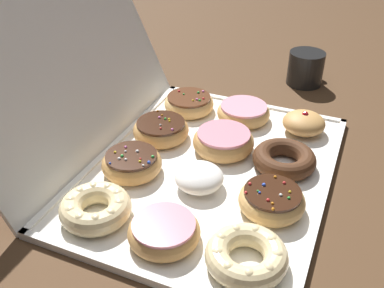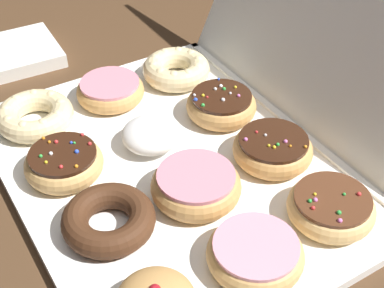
{
  "view_description": "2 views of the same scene",
  "coord_description": "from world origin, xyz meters",
  "px_view_note": "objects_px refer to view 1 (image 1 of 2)",
  "views": [
    {
      "loc": [
        -0.62,
        -0.23,
        0.5
      ],
      "look_at": [
        0.02,
        0.05,
        0.04
      ],
      "focal_mm": 40.95,
      "sensor_mm": 36.0,
      "label": 1
    },
    {
      "loc": [
        0.52,
        -0.28,
        0.55
      ],
      "look_at": [
        0.02,
        0.03,
        0.05
      ],
      "focal_mm": 52.42,
      "sensor_mm": 36.0,
      "label": 2
    }
  ],
  "objects_px": {
    "pink_frosted_donut_4": "(162,230)",
    "pink_frosted_donut_6": "(226,141)",
    "donut_box": "(211,170)",
    "pink_frosted_donut_7": "(243,112)",
    "cruller_donut_0": "(246,255)",
    "sprinkle_donut_9": "(132,163)",
    "coffee_mug": "(306,67)",
    "sprinkle_donut_1": "(272,200)",
    "powdered_filled_donut_5": "(198,177)",
    "chocolate_cake_ring_donut_2": "(284,159)",
    "sprinkle_donut_10": "(161,129)",
    "cruller_donut_8": "(95,207)",
    "sprinkle_donut_11": "(189,103)",
    "jelly_filled_donut_3": "(304,123)"
  },
  "relations": [
    {
      "from": "sprinkle_donut_1",
      "to": "pink_frosted_donut_4",
      "type": "relative_size",
      "value": 0.99
    },
    {
      "from": "jelly_filled_donut_3",
      "to": "coffee_mug",
      "type": "height_order",
      "value": "coffee_mug"
    },
    {
      "from": "powdered_filled_donut_5",
      "to": "cruller_donut_8",
      "type": "height_order",
      "value": "powdered_filled_donut_5"
    },
    {
      "from": "powdered_filled_donut_5",
      "to": "sprinkle_donut_9",
      "type": "xyz_separation_m",
      "value": [
        -0.01,
        0.13,
        -0.0
      ]
    },
    {
      "from": "pink_frosted_donut_7",
      "to": "sprinkle_donut_10",
      "type": "relative_size",
      "value": 1.01
    },
    {
      "from": "pink_frosted_donut_4",
      "to": "pink_frosted_donut_7",
      "type": "xyz_separation_m",
      "value": [
        0.4,
        -0.0,
        0.0
      ]
    },
    {
      "from": "donut_box",
      "to": "pink_frosted_donut_6",
      "type": "relative_size",
      "value": 4.59
    },
    {
      "from": "pink_frosted_donut_6",
      "to": "powdered_filled_donut_5",
      "type": "bearing_deg",
      "value": 176.69
    },
    {
      "from": "sprinkle_donut_10",
      "to": "pink_frosted_donut_4",
      "type": "bearing_deg",
      "value": -153.36
    },
    {
      "from": "coffee_mug",
      "to": "pink_frosted_donut_4",
      "type": "bearing_deg",
      "value": 172.32
    },
    {
      "from": "jelly_filled_donut_3",
      "to": "sprinkle_donut_9",
      "type": "distance_m",
      "value": 0.37
    },
    {
      "from": "chocolate_cake_ring_donut_2",
      "to": "donut_box",
      "type": "bearing_deg",
      "value": 115.52
    },
    {
      "from": "pink_frosted_donut_6",
      "to": "pink_frosted_donut_7",
      "type": "distance_m",
      "value": 0.13
    },
    {
      "from": "powdered_filled_donut_5",
      "to": "pink_frosted_donut_6",
      "type": "bearing_deg",
      "value": -3.31
    },
    {
      "from": "pink_frosted_donut_6",
      "to": "cruller_donut_8",
      "type": "relative_size",
      "value": 1.04
    },
    {
      "from": "jelly_filled_donut_3",
      "to": "sprinkle_donut_9",
      "type": "xyz_separation_m",
      "value": [
        -0.27,
        0.26,
        -0.0
      ]
    },
    {
      "from": "sprinkle_donut_10",
      "to": "pink_frosted_donut_6",
      "type": "bearing_deg",
      "value": -86.92
    },
    {
      "from": "donut_box",
      "to": "coffee_mug",
      "type": "xyz_separation_m",
      "value": [
        0.46,
        -0.08,
        0.04
      ]
    },
    {
      "from": "pink_frosted_donut_7",
      "to": "sprinkle_donut_9",
      "type": "bearing_deg",
      "value": 154.17
    },
    {
      "from": "pink_frosted_donut_4",
      "to": "powdered_filled_donut_5",
      "type": "relative_size",
      "value": 1.29
    },
    {
      "from": "sprinkle_donut_9",
      "to": "sprinkle_donut_11",
      "type": "relative_size",
      "value": 0.98
    },
    {
      "from": "donut_box",
      "to": "pink_frosted_donut_4",
      "type": "relative_size",
      "value": 5.01
    },
    {
      "from": "jelly_filled_donut_3",
      "to": "sprinkle_donut_11",
      "type": "relative_size",
      "value": 0.78
    },
    {
      "from": "cruller_donut_0",
      "to": "cruller_donut_8",
      "type": "bearing_deg",
      "value": 89.87
    },
    {
      "from": "sprinkle_donut_10",
      "to": "cruller_donut_8",
      "type": "bearing_deg",
      "value": -177.69
    },
    {
      "from": "sprinkle_donut_1",
      "to": "chocolate_cake_ring_donut_2",
      "type": "relative_size",
      "value": 0.93
    },
    {
      "from": "jelly_filled_donut_3",
      "to": "powdered_filled_donut_5",
      "type": "height_order",
      "value": "jelly_filled_donut_3"
    },
    {
      "from": "coffee_mug",
      "to": "chocolate_cake_ring_donut_2",
      "type": "bearing_deg",
      "value": -174.49
    },
    {
      "from": "pink_frosted_donut_7",
      "to": "sprinkle_donut_11",
      "type": "height_order",
      "value": "sprinkle_donut_11"
    },
    {
      "from": "cruller_donut_0",
      "to": "pink_frosted_donut_4",
      "type": "height_order",
      "value": "cruller_donut_0"
    },
    {
      "from": "pink_frosted_donut_4",
      "to": "sprinkle_donut_9",
      "type": "bearing_deg",
      "value": 43.78
    },
    {
      "from": "donut_box",
      "to": "cruller_donut_8",
      "type": "relative_size",
      "value": 4.78
    },
    {
      "from": "pink_frosted_donut_7",
      "to": "pink_frosted_donut_6",
      "type": "bearing_deg",
      "value": -177.41
    },
    {
      "from": "donut_box",
      "to": "powdered_filled_donut_5",
      "type": "xyz_separation_m",
      "value": [
        -0.06,
        0.0,
        0.03
      ]
    },
    {
      "from": "sprinkle_donut_10",
      "to": "sprinkle_donut_11",
      "type": "xyz_separation_m",
      "value": [
        0.13,
        -0.01,
        -0.0
      ]
    },
    {
      "from": "sprinkle_donut_11",
      "to": "sprinkle_donut_10",
      "type": "bearing_deg",
      "value": 176.94
    },
    {
      "from": "donut_box",
      "to": "chocolate_cake_ring_donut_2",
      "type": "bearing_deg",
      "value": -64.48
    },
    {
      "from": "sprinkle_donut_1",
      "to": "cruller_donut_8",
      "type": "distance_m",
      "value": 0.29
    },
    {
      "from": "chocolate_cake_ring_donut_2",
      "to": "jelly_filled_donut_3",
      "type": "relative_size",
      "value": 1.34
    },
    {
      "from": "chocolate_cake_ring_donut_2",
      "to": "powdered_filled_donut_5",
      "type": "xyz_separation_m",
      "value": [
        -0.12,
        0.13,
        0.0
      ]
    },
    {
      "from": "jelly_filled_donut_3",
      "to": "sprinkle_donut_11",
      "type": "xyz_separation_m",
      "value": [
        -0.01,
        0.26,
        -0.0
      ]
    },
    {
      "from": "sprinkle_donut_1",
      "to": "sprinkle_donut_10",
      "type": "xyz_separation_m",
      "value": [
        0.13,
        0.27,
        -0.0
      ]
    },
    {
      "from": "donut_box",
      "to": "jelly_filled_donut_3",
      "type": "xyz_separation_m",
      "value": [
        0.2,
        -0.13,
        0.03
      ]
    },
    {
      "from": "cruller_donut_0",
      "to": "powdered_filled_donut_5",
      "type": "relative_size",
      "value": 1.39
    },
    {
      "from": "pink_frosted_donut_4",
      "to": "pink_frosted_donut_6",
      "type": "relative_size",
      "value": 0.92
    },
    {
      "from": "sprinkle_donut_1",
      "to": "pink_frosted_donut_6",
      "type": "height_order",
      "value": "sprinkle_donut_1"
    },
    {
      "from": "cruller_donut_0",
      "to": "powdered_filled_donut_5",
      "type": "height_order",
      "value": "powdered_filled_donut_5"
    },
    {
      "from": "cruller_donut_0",
      "to": "sprinkle_donut_1",
      "type": "height_order",
      "value": "sprinkle_donut_1"
    },
    {
      "from": "cruller_donut_0",
      "to": "pink_frosted_donut_7",
      "type": "bearing_deg",
      "value": 18.26
    },
    {
      "from": "donut_box",
      "to": "chocolate_cake_ring_donut_2",
      "type": "xyz_separation_m",
      "value": [
        0.06,
        -0.12,
        0.02
      ]
    }
  ]
}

